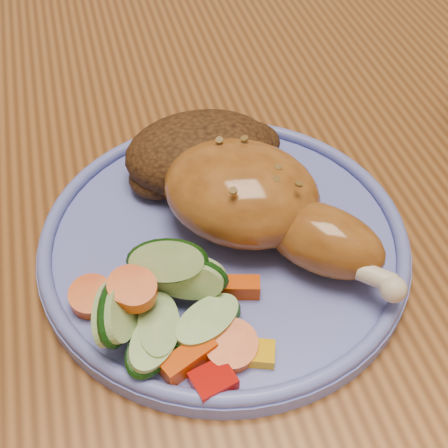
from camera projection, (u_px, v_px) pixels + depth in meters
The scene contains 7 objects.
dining_table at pixel (234, 209), 0.60m from camera, with size 0.90×1.40×0.75m.
chair_far at pixel (142, 38), 1.14m from camera, with size 0.42×0.42×0.91m.
plate at pixel (224, 244), 0.45m from camera, with size 0.26×0.26×0.01m, color #5E68C1.
plate_rim at pixel (224, 234), 0.44m from camera, with size 0.26×0.26×0.01m, color #5E68C1.
chicken_leg at pixel (260, 203), 0.43m from camera, with size 0.16×0.18×0.06m.
rice_pilaf at pixel (203, 153), 0.48m from camera, with size 0.12×0.08×0.05m.
vegetable_pile at pixel (164, 308), 0.38m from camera, with size 0.12×0.11×0.06m.
Camera 1 is at (-0.12, -0.40, 1.09)m, focal length 50.00 mm.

